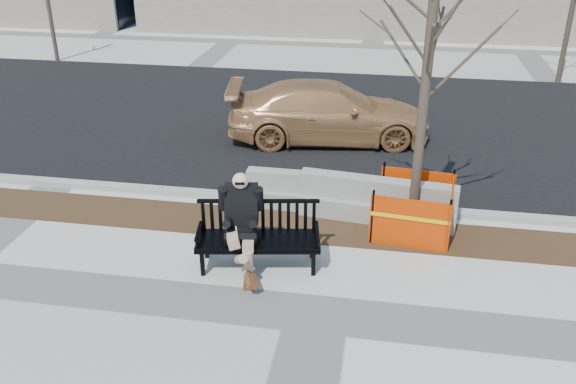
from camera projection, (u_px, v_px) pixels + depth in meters
name	position (u px, v px, depth m)	size (l,w,h in m)	color
ground	(317.00, 314.00, 9.08)	(120.00, 120.00, 0.00)	beige
mulch_strip	(335.00, 230.00, 11.38)	(40.00, 1.20, 0.02)	#47301C
asphalt_street	(357.00, 122.00, 16.88)	(60.00, 10.40, 0.01)	black
curb	(339.00, 204.00, 12.20)	(60.00, 0.25, 0.12)	#9E9B93
bench	(259.00, 266.00, 10.26)	(2.10, 0.75, 1.12)	black
seated_man	(243.00, 264.00, 10.31)	(0.71, 1.19, 1.67)	black
tree_fence	(411.00, 230.00, 11.36)	(2.10, 2.10, 5.25)	#FF3800
sedan	(327.00, 139.00, 15.69)	(2.07, 5.09, 1.48)	#B07C4B
jersey_barrier_left	(312.00, 208.00, 12.19)	(2.66, 0.53, 0.76)	gray
jersey_barrier_right	(375.00, 219.00, 11.77)	(3.00, 0.60, 0.86)	gray
far_tree_left	(58.00, 60.00, 23.35)	(1.73, 1.73, 4.67)	#4F3F33
far_tree_right	(557.00, 83.00, 20.51)	(1.96, 1.96, 5.29)	#453B2C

